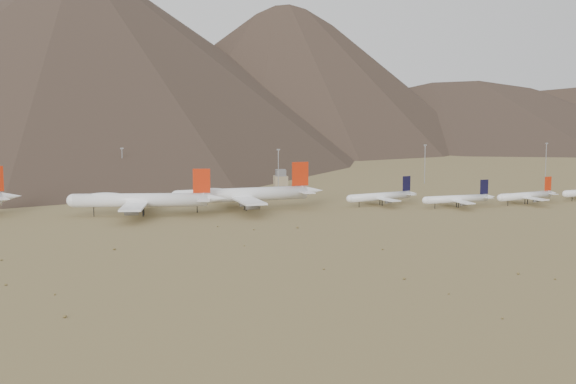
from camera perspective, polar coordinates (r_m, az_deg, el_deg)
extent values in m
plane|color=#95804D|center=(376.00, -1.76, -2.00)|extent=(3000.00, 3000.00, 0.00)
cone|color=white|center=(415.82, -19.22, -0.31)|extent=(13.52, 10.22, 6.24)
cylinder|color=white|center=(393.04, -10.45, -0.57)|extent=(64.44, 14.89, 6.63)
sphere|color=white|center=(398.30, -15.03, -0.60)|extent=(6.49, 6.49, 6.49)
cone|color=white|center=(390.13, -5.21, -0.46)|extent=(12.22, 7.41, 5.96)
cube|color=white|center=(393.33, -10.63, -0.71)|extent=(17.80, 59.61, 0.83)
cube|color=white|center=(390.32, -5.96, -0.45)|extent=(8.62, 22.89, 0.40)
cube|color=red|center=(389.36, -6.17, 0.80)|extent=(8.34, 1.67, 11.75)
cylinder|color=black|center=(397.21, -13.64, -1.38)|extent=(0.43, 0.43, 4.49)
cylinder|color=black|center=(395.27, -10.22, -1.34)|extent=(0.53, 0.53, 4.49)
cylinder|color=black|center=(392.02, -10.27, -1.41)|extent=(0.53, 0.53, 4.49)
ellipsoid|color=white|center=(395.22, -12.85, -0.32)|extent=(20.99, 7.59, 3.98)
cylinder|color=slate|center=(405.10, -10.42, -0.72)|extent=(6.74, 3.79, 2.98)
cylinder|color=slate|center=(382.01, -10.85, -1.20)|extent=(6.74, 3.79, 2.98)
cylinder|color=slate|center=(415.51, -10.24, -0.52)|extent=(6.74, 3.79, 2.98)
cylinder|color=slate|center=(371.63, -11.06, -1.43)|extent=(6.74, 3.79, 2.98)
cylinder|color=white|center=(405.32, -3.25, -0.19)|extent=(67.29, 15.61, 6.92)
sphere|color=white|center=(398.03, -7.90, -0.38)|extent=(6.78, 6.78, 6.78)
cone|color=white|center=(416.48, 1.74, 0.09)|extent=(12.76, 7.75, 6.23)
cube|color=white|center=(405.11, -3.43, -0.34)|extent=(18.64, 62.25, 0.86)
cube|color=white|center=(414.67, 1.04, 0.08)|extent=(9.02, 23.91, 0.42)
cube|color=red|center=(413.24, 0.87, 1.30)|extent=(8.71, 1.75, 12.28)
cylinder|color=black|center=(400.72, -6.48, -1.14)|extent=(0.45, 0.45, 4.69)
cylinder|color=black|center=(408.09, -3.12, -0.96)|extent=(0.56, 0.56, 4.69)
cylinder|color=black|center=(404.79, -2.99, -1.02)|extent=(0.56, 0.56, 4.69)
ellipsoid|color=white|center=(400.96, -5.65, -0.01)|extent=(21.92, 7.94, 4.15)
cylinder|color=slate|center=(417.11, -3.86, -0.37)|extent=(7.05, 3.96, 3.11)
cylinder|color=slate|center=(393.59, -2.97, -0.80)|extent=(7.05, 3.96, 3.11)
cylinder|color=slate|center=(427.73, -4.23, -0.18)|extent=(7.05, 3.96, 3.11)
cylinder|color=slate|center=(383.05, -2.53, -1.02)|extent=(7.05, 3.96, 3.11)
cylinder|color=white|center=(426.14, 6.56, -0.32)|extent=(36.84, 14.91, 4.05)
sphere|color=white|center=(415.91, 4.44, -0.48)|extent=(3.97, 3.97, 3.97)
cone|color=white|center=(438.21, 8.81, -0.11)|extent=(7.49, 5.47, 3.65)
cube|color=white|center=(425.80, 6.47, -0.41)|extent=(15.17, 32.31, 0.51)
cube|color=white|center=(436.43, 8.49, -0.12)|extent=(6.80, 12.60, 0.24)
cube|color=black|center=(435.33, 8.43, 0.60)|extent=(4.74, 1.78, 7.99)
cylinder|color=black|center=(419.37, 5.08, -0.89)|extent=(0.43, 0.43, 2.77)
cylinder|color=black|center=(427.83, 6.55, -0.75)|extent=(0.53, 0.53, 2.77)
cylinder|color=black|center=(426.18, 6.71, -0.78)|extent=(0.53, 0.53, 2.77)
cylinder|color=slate|center=(433.27, 5.80, -0.40)|extent=(4.10, 2.85, 1.82)
cylinder|color=slate|center=(418.65, 7.16, -0.68)|extent=(4.10, 2.85, 1.82)
cylinder|color=white|center=(424.63, 11.89, -0.48)|extent=(35.70, 8.44, 3.85)
sphere|color=white|center=(416.05, 9.77, -0.59)|extent=(3.78, 3.78, 3.78)
cone|color=white|center=(434.87, 14.15, -0.33)|extent=(6.79, 4.27, 3.47)
cube|color=white|center=(424.35, 11.80, -0.57)|extent=(9.59, 30.91, 0.48)
cube|color=white|center=(433.35, 13.84, -0.34)|extent=(4.67, 11.88, 0.23)
cube|color=black|center=(432.34, 13.78, 0.36)|extent=(4.62, 0.94, 7.61)
cylinder|color=black|center=(419.00, 10.40, -1.00)|extent=(0.41, 0.41, 2.64)
cylinder|color=black|center=(426.24, 11.89, -0.90)|extent=(0.51, 0.51, 2.64)
cylinder|color=black|center=(424.59, 12.02, -0.93)|extent=(0.51, 0.51, 2.64)
cylinder|color=slate|center=(431.80, 11.23, -0.55)|extent=(3.75, 2.18, 1.73)
cylinder|color=slate|center=(417.20, 12.38, -0.84)|extent=(3.75, 2.18, 1.73)
cylinder|color=white|center=(446.50, 16.53, -0.26)|extent=(34.89, 14.28, 3.84)
sphere|color=white|center=(434.29, 14.87, -0.41)|extent=(3.76, 3.76, 3.76)
cone|color=white|center=(460.56, 18.29, -0.08)|extent=(7.11, 5.21, 3.46)
cube|color=white|center=(446.07, 16.47, -0.34)|extent=(14.50, 30.61, 0.48)
cube|color=white|center=(458.51, 18.04, -0.09)|extent=(6.49, 11.94, 0.23)
cube|color=red|center=(457.40, 18.01, 0.57)|extent=(4.49, 1.71, 7.58)
cylinder|color=black|center=(438.33, 15.37, -0.78)|extent=(0.40, 0.40, 2.63)
cylinder|color=black|center=(448.07, 16.50, -0.65)|extent=(0.51, 0.51, 2.63)
cylinder|color=black|center=(446.73, 16.67, -0.68)|extent=(0.51, 0.51, 2.63)
cylinder|color=slate|center=(452.20, 15.71, -0.34)|extent=(3.89, 2.71, 1.73)
cylinder|color=slate|center=(440.26, 17.24, -0.59)|extent=(3.89, 2.71, 1.73)
sphere|color=white|center=(463.07, 19.12, -0.13)|extent=(3.60, 3.60, 3.60)
cylinder|color=black|center=(466.99, 19.55, -0.48)|extent=(0.39, 0.39, 2.51)
cylinder|color=slate|center=(480.34, 19.83, -0.09)|extent=(3.69, 2.45, 1.65)
cube|color=gray|center=(497.72, -0.52, 0.69)|extent=(8.00, 8.00, 8.00)
cube|color=slate|center=(497.09, -0.53, 1.38)|extent=(6.00, 6.00, 4.00)
cylinder|color=gray|center=(504.68, -11.70, 1.60)|extent=(0.50, 0.50, 25.00)
cube|color=gray|center=(503.66, -11.73, 3.05)|extent=(2.00, 0.60, 0.80)
cylinder|color=gray|center=(484.04, -0.69, 1.52)|extent=(0.50, 0.50, 25.00)
cube|color=gray|center=(482.97, -0.69, 3.03)|extent=(2.00, 0.60, 0.80)
cylinder|color=gray|center=(533.87, 9.71, 1.94)|extent=(0.50, 0.50, 25.00)
cube|color=gray|center=(532.91, 9.73, 3.31)|extent=(2.00, 0.60, 0.80)
cylinder|color=gray|center=(572.28, 17.86, 2.04)|extent=(0.50, 0.50, 25.00)
cube|color=gray|center=(571.38, 17.91, 3.32)|extent=(2.00, 0.60, 0.80)
ellipsoid|color=brown|center=(264.09, -19.43, -6.23)|extent=(0.93, 0.93, 0.62)
ellipsoid|color=brown|center=(306.88, 6.74, -4.06)|extent=(0.79, 0.79, 0.47)
ellipsoid|color=brown|center=(352.81, 0.66, -2.53)|extent=(0.98, 0.98, 0.82)
ellipsoid|color=brown|center=(274.71, 16.06, -5.58)|extent=(0.84, 0.84, 0.73)
ellipsoid|color=brown|center=(271.53, 2.56, -5.48)|extent=(0.84, 0.84, 0.45)
ellipsoid|color=brown|center=(220.75, 15.01, -8.67)|extent=(0.61, 0.61, 0.48)
ellipsoid|color=brown|center=(303.10, -19.71, -4.57)|extent=(0.89, 0.89, 0.53)
ellipsoid|color=brown|center=(247.54, -16.25, -6.99)|extent=(0.63, 0.63, 0.52)
ellipsoid|color=brown|center=(243.15, 11.36, -7.11)|extent=(0.55, 0.55, 0.45)
ellipsoid|color=brown|center=(222.65, -15.58, -8.51)|extent=(1.07, 1.07, 0.77)
ellipsoid|color=brown|center=(311.60, -12.25, -3.98)|extent=(1.08, 1.08, 0.74)
ellipsoid|color=brown|center=(270.57, 18.45, -5.88)|extent=(0.67, 0.67, 0.53)
ellipsoid|color=brown|center=(357.41, -5.03, -2.46)|extent=(0.78, 0.78, 0.50)
ellipsoid|color=brown|center=(259.88, 8.26, -6.10)|extent=(1.00, 1.00, 0.64)
ellipsoid|color=brown|center=(348.15, -2.45, -2.68)|extent=(0.69, 0.69, 0.58)
ellipsoid|color=brown|center=(312.14, -3.13, -3.83)|extent=(0.60, 0.60, 0.51)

